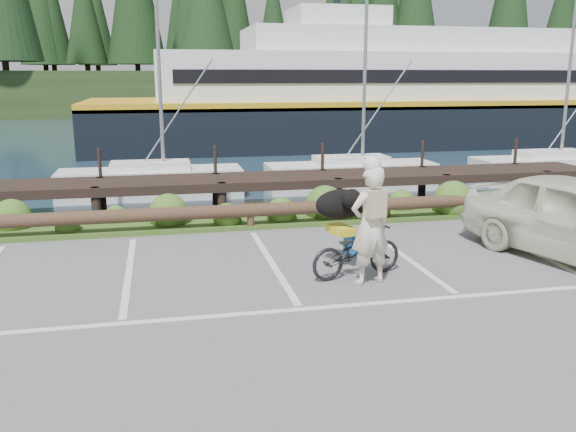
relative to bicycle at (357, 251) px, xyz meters
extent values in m
plane|color=#59595C|center=(-1.31, -0.92, -0.46)|extent=(72.00, 72.00, 0.00)
plane|color=#1B3043|center=(-1.31, 47.08, -1.66)|extent=(160.00, 160.00, 0.00)
cube|color=#3D5B21|center=(-1.31, 4.38, -0.41)|extent=(34.00, 1.60, 0.10)
imported|color=black|center=(0.00, 0.00, 0.00)|extent=(1.83, 0.99, 0.91)
imported|color=silver|center=(0.09, -0.39, 0.55)|extent=(0.82, 0.64, 2.00)
ellipsoid|color=black|center=(-0.13, 0.54, 0.73)|extent=(0.67, 1.02, 0.55)
camera|label=1|loc=(-3.28, -9.69, 2.97)|focal=38.00mm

